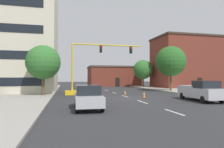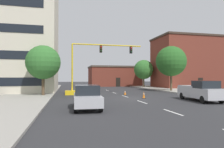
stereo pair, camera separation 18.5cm
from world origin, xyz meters
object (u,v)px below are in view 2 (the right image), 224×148
at_px(tree_right_mid, 171,61).
at_px(traffic_cone_roadside_a, 144,95).
at_px(sedan_silver_near_left, 87,97).
at_px(traffic_cone_roadside_b, 125,93).
at_px(traffic_signal_gantry, 83,77).
at_px(tree_right_far, 144,70).
at_px(tree_left_near, 43,62).
at_px(pickup_truck_silver, 200,91).

relative_size(tree_right_mid, traffic_cone_roadside_a, 9.82).
distance_m(sedan_silver_near_left, traffic_cone_roadside_b, 11.54).
relative_size(tree_right_mid, traffic_cone_roadside_b, 11.48).
bearing_deg(traffic_signal_gantry, traffic_cone_roadside_b, -20.69).
xyz_separation_m(tree_right_mid, sedan_silver_near_left, (-15.11, -14.45, -4.04)).
bearing_deg(traffic_cone_roadside_a, tree_right_far, 67.94).
relative_size(tree_right_far, tree_left_near, 1.00).
height_order(tree_right_mid, traffic_cone_roadside_a, tree_right_mid).
height_order(tree_right_far, sedan_silver_near_left, tree_right_far).
bearing_deg(pickup_truck_silver, tree_left_near, 151.67).
height_order(traffic_signal_gantry, tree_left_near, traffic_signal_gantry).
bearing_deg(traffic_cone_roadside_b, tree_left_near, 175.94).
distance_m(tree_right_far, traffic_cone_roadside_b, 19.69).
height_order(tree_left_near, pickup_truck_silver, tree_left_near).
bearing_deg(pickup_truck_silver, tree_right_far, 80.62).
relative_size(traffic_signal_gantry, tree_right_mid, 1.42).
bearing_deg(traffic_cone_roadside_b, sedan_silver_near_left, -120.83).
distance_m(tree_right_mid, traffic_cone_roadside_b, 11.25).
distance_m(tree_right_mid, pickup_truck_silver, 13.40).
distance_m(traffic_signal_gantry, pickup_truck_silver, 14.43).
height_order(tree_right_mid, sedan_silver_near_left, tree_right_mid).
bearing_deg(traffic_cone_roadside_b, traffic_signal_gantry, 159.31).
relative_size(tree_right_mid, sedan_silver_near_left, 1.63).
relative_size(traffic_signal_gantry, tree_right_far, 1.69).
xyz_separation_m(tree_right_mid, tree_left_near, (-19.38, -3.83, -0.80)).
xyz_separation_m(traffic_signal_gantry, tree_right_far, (14.69, 14.89, 1.71)).
relative_size(traffic_signal_gantry, sedan_silver_near_left, 2.31).
relative_size(tree_right_mid, pickup_truck_silver, 1.33).
bearing_deg(tree_right_far, traffic_signal_gantry, -134.62).
bearing_deg(traffic_signal_gantry, tree_left_near, -165.58).
xyz_separation_m(traffic_cone_roadside_a, traffic_cone_roadside_b, (-0.89, 4.18, -0.05)).
relative_size(tree_left_near, traffic_cone_roadside_b, 9.64).
bearing_deg(tree_left_near, sedan_silver_near_left, -68.08).
xyz_separation_m(sedan_silver_near_left, traffic_cone_roadside_b, (5.91, 9.90, -0.57)).
bearing_deg(traffic_signal_gantry, pickup_truck_silver, -42.22).
height_order(pickup_truck_silver, traffic_cone_roadside_b, pickup_truck_silver).
bearing_deg(pickup_truck_silver, traffic_cone_roadside_a, 142.17).
xyz_separation_m(tree_right_far, traffic_cone_roadside_b, (-9.43, -16.88, -3.72)).
relative_size(tree_left_near, sedan_silver_near_left, 1.36).
bearing_deg(sedan_silver_near_left, tree_left_near, 111.92).
bearing_deg(sedan_silver_near_left, traffic_cone_roadside_a, 40.03).
distance_m(sedan_silver_near_left, traffic_cone_roadside_a, 8.90).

